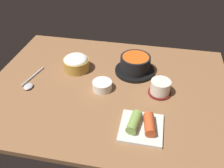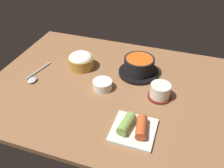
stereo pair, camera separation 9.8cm
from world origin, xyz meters
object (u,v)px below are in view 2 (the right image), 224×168
(rice_bowl, at_px, (81,60))
(banchan_cup_center, at_px, (102,85))
(spoon, at_px, (34,77))
(stone_pot, at_px, (139,67))
(tea_cup_with_saucer, at_px, (160,91))
(kimchi_plate, at_px, (134,128))

(rice_bowl, relative_size, banchan_cup_center, 1.45)
(rice_bowl, relative_size, spoon, 0.68)
(banchan_cup_center, bearing_deg, stone_pot, 52.21)
(stone_pot, relative_size, rice_bowl, 1.52)
(tea_cup_with_saucer, height_order, kimchi_plate, tea_cup_with_saucer)
(stone_pot, relative_size, kimchi_plate, 1.22)
(stone_pot, bearing_deg, spoon, -157.20)
(rice_bowl, xyz_separation_m, spoon, (-0.16, -0.15, -0.03))
(banchan_cup_center, bearing_deg, tea_cup_with_saucer, 4.37)
(stone_pot, bearing_deg, rice_bowl, -173.14)
(banchan_cup_center, relative_size, spoon, 0.47)
(stone_pot, distance_m, kimchi_plate, 0.34)
(stone_pot, bearing_deg, kimchi_plate, -79.17)
(stone_pot, xyz_separation_m, banchan_cup_center, (-0.12, -0.15, -0.02))
(tea_cup_with_saucer, xyz_separation_m, kimchi_plate, (-0.05, -0.20, -0.01))
(kimchi_plate, height_order, spoon, kimchi_plate)
(banchan_cup_center, bearing_deg, rice_bowl, 141.27)
(stone_pot, distance_m, rice_bowl, 0.26)
(stone_pot, bearing_deg, banchan_cup_center, -127.79)
(rice_bowl, xyz_separation_m, tea_cup_with_saucer, (0.38, -0.10, -0.01))
(tea_cup_with_saucer, bearing_deg, stone_pot, 131.50)
(rice_bowl, relative_size, tea_cup_with_saucer, 1.27)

